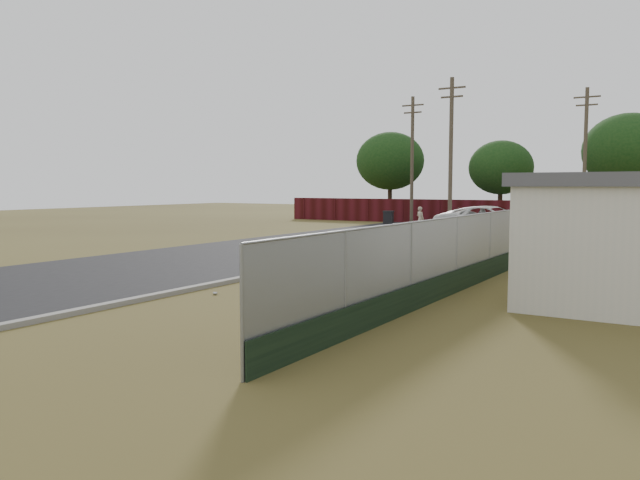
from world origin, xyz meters
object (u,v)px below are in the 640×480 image
Objects in this scene: fire_hydrant at (327,302)px; trash_bin at (388,218)px; pickup_truck at (492,222)px; pedestrian at (420,219)px; mailbox at (395,234)px.

fire_hydrant is 0.78× the size of trash_bin.
fire_hydrant is at bearing -164.35° from pickup_truck.
pickup_truck is at bearing 97.95° from fire_hydrant.
pedestrian is at bearing 108.39° from fire_hydrant.
pedestrian reaches higher than mailbox.
fire_hydrant is at bearing 129.69° from pedestrian.
trash_bin is at bearing 65.98° from pickup_truck.
trash_bin is (-8.81, 5.44, -0.30)m from pickup_truck.
fire_hydrant is 30.51m from trash_bin.
pedestrian is 5.04m from trash_bin.
trash_bin is at bearing 113.09° from fire_hydrant.
mailbox is 0.18× the size of pickup_truck.
fire_hydrant is at bearing -66.91° from trash_bin.
fire_hydrant is 26.04m from pedestrian.
fire_hydrant is 12.09m from mailbox.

